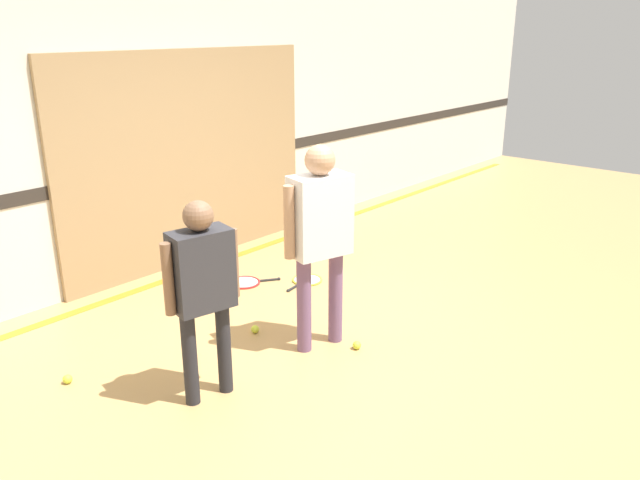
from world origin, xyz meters
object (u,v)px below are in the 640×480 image
Objects in this scene: tennis_ball_near_instructor at (357,345)px; tennis_ball_stray_left at (255,329)px; racket_spare_on_floor at (306,280)px; racket_second_spare at (246,282)px; tennis_ball_by_spare_racket at (303,291)px; person_instructor at (320,226)px; tennis_ball_stray_right at (68,379)px; person_student_left at (202,280)px.

tennis_ball_stray_left is (-0.34, 0.79, 0.00)m from tennis_ball_near_instructor.
racket_spare_on_floor and racket_second_spare have the same top height.
racket_spare_on_floor is 7.63× the size of tennis_ball_by_spare_racket.
racket_second_spare is (0.45, 1.36, -0.97)m from person_instructor.
tennis_ball_near_instructor is at bearing -66.99° from tennis_ball_stray_left.
tennis_ball_stray_right reaches higher than racket_second_spare.
racket_spare_on_floor is at bearing 37.12° from tennis_ball_by_spare_racket.
person_student_left is at bearing 163.21° from tennis_ball_near_instructor.
racket_spare_on_floor is at bearing -0.52° from tennis_ball_stray_right.
racket_spare_on_floor is 7.63× the size of tennis_ball_stray_left.
tennis_ball_stray_left is at bearing -164.53° from tennis_ball_by_spare_racket.
person_instructor reaches higher than racket_second_spare.
tennis_ball_near_instructor is at bearing -115.87° from tennis_ball_by_spare_racket.
tennis_ball_by_spare_racket is at bearing -5.34° from tennis_ball_stray_right.
person_instructor is 1.05m from person_student_left.
tennis_ball_by_spare_racket is at bearing 33.77° from person_student_left.
person_student_left reaches higher than racket_spare_on_floor.
person_instructor is at bearing -129.65° from tennis_ball_by_spare_racket.
tennis_ball_stray_right is at bearing -8.62° from racket_spare_on_floor.
racket_second_spare is 0.62m from tennis_ball_by_spare_racket.
person_instructor reaches higher than tennis_ball_near_instructor.
person_instructor is 24.13× the size of tennis_ball_by_spare_racket.
tennis_ball_stray_left is (-1.08, -0.42, 0.02)m from racket_spare_on_floor.
racket_spare_on_floor is at bearing 35.97° from person_student_left.
racket_second_spare is at bearing -52.06° from racket_spare_on_floor.
person_student_left is 2.74× the size of racket_spare_on_floor.
person_student_left is (-1.04, 0.09, -0.13)m from person_instructor.
tennis_ball_by_spare_racket is at bearing 64.13° from tennis_ball_near_instructor.
person_student_left is at bearing -169.13° from person_instructor.
tennis_ball_stray_right is (-1.39, 0.44, 0.00)m from tennis_ball_stray_left.
person_instructor is at bearing -69.01° from tennis_ball_stray_left.
racket_spare_on_floor is 0.31m from tennis_ball_by_spare_racket.
person_student_left is 2.66× the size of racket_second_spare.
person_instructor is at bearing 6.90° from person_student_left.
tennis_ball_stray_right is (-2.47, 0.02, 0.02)m from racket_spare_on_floor.
person_student_left is at bearing -57.53° from tennis_ball_stray_right.
person_student_left is at bearing -105.13° from racket_second_spare.
racket_second_spare is 1.65m from tennis_ball_near_instructor.
person_instructor is 3.07× the size of racket_second_spare.
tennis_ball_near_instructor reaches higher than racket_spare_on_floor.
racket_spare_on_floor is 1.42m from tennis_ball_near_instructor.
racket_second_spare is (-0.43, 0.41, -0.00)m from racket_spare_on_floor.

